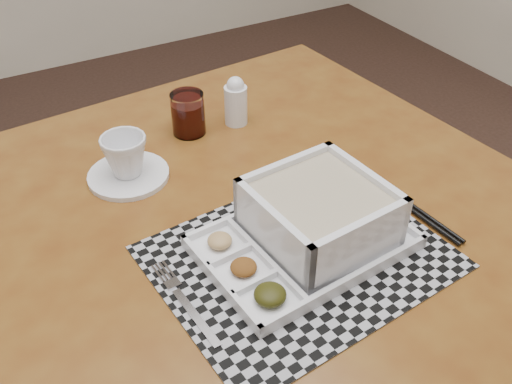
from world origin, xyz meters
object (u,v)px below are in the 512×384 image
Objects in this scene: creamer_bottle at (236,101)px; juice_glass at (188,115)px; dining_table at (250,247)px; cup at (125,156)px; serving_tray at (314,222)px.

juice_glass is at bearing 172.63° from creamer_bottle.
dining_table is 0.33m from creamer_bottle.
cup is 0.94× the size of juice_glass.
creamer_bottle is (0.12, 0.28, 0.13)m from dining_table.
cup is 0.28m from creamer_bottle.
serving_tray is at bearing -64.20° from dining_table.
juice_glass is (0.02, 0.29, 0.12)m from dining_table.
dining_table is 12.46× the size of juice_glass.
juice_glass is at bearing 86.17° from dining_table.
serving_tray is (0.05, -0.11, 0.12)m from dining_table.
creamer_bottle is (0.07, 0.39, 0.01)m from serving_tray.
creamer_bottle is (0.10, -0.01, 0.01)m from juice_glass.
dining_table is at bearing -113.76° from creamer_bottle.
serving_tray is at bearing -99.94° from creamer_bottle.
cup is at bearing -164.19° from creamer_bottle.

